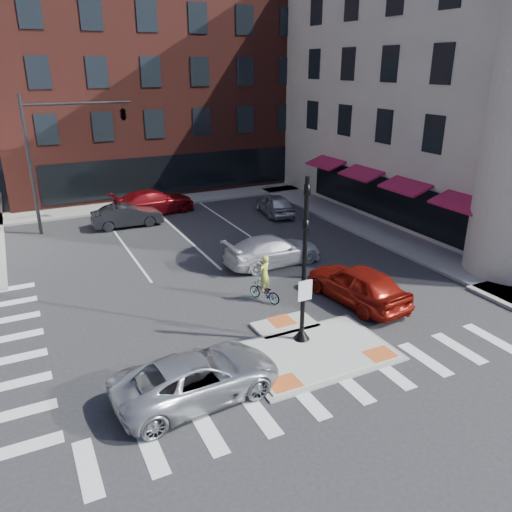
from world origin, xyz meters
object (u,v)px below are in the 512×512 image
silver_suv (198,377)px  bg_car_silver (275,204)px  white_pickup (273,250)px  bg_car_dark (127,215)px  bg_car_red (154,202)px  cyclist (264,286)px  red_sedan (357,284)px

silver_suv → bg_car_silver: 20.08m
white_pickup → bg_car_dark: (-5.15, 9.59, -0.03)m
bg_car_dark → bg_car_red: size_ratio=0.77×
bg_car_red → cyclist: size_ratio=2.72×
bg_car_dark → bg_car_red: (2.28, 2.13, 0.11)m
bg_car_silver → cyclist: 13.26m
silver_suv → white_pickup: white_pickup is taller
white_pickup → bg_car_silver: white_pickup is taller
red_sedan → bg_car_red: size_ratio=0.88×
bg_car_dark → bg_car_red: bg_car_red is taller
bg_car_dark → bg_car_red: 3.12m
bg_car_dark → cyclist: size_ratio=2.08×
silver_suv → bg_car_dark: size_ratio=1.20×
silver_suv → cyclist: 6.95m
silver_suv → bg_car_red: size_ratio=0.92×
white_pickup → bg_car_silver: size_ratio=1.22×
red_sedan → bg_car_silver: red_sedan is taller
red_sedan → bg_car_silver: (3.22, 13.30, -0.13)m
silver_suv → bg_car_red: (4.28, 20.29, 0.10)m
white_pickup → bg_car_dark: bearing=25.7°
silver_suv → bg_car_dark: (2.00, 18.16, -0.01)m
cyclist → silver_suv: bearing=22.1°
white_pickup → cyclist: (-2.33, -3.57, -0.04)m
white_pickup → bg_car_red: 12.07m
red_sedan → white_pickup: bearing=-84.7°
bg_car_silver → bg_car_red: bearing=-20.0°
cyclist → red_sedan: bearing=128.1°
red_sedan → cyclist: cyclist is taller
red_sedan → bg_car_silver: size_ratio=1.18×
bg_car_red → cyclist: cyclist is taller
bg_car_silver → red_sedan: bearing=84.3°
white_pickup → red_sedan: bearing=-170.7°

